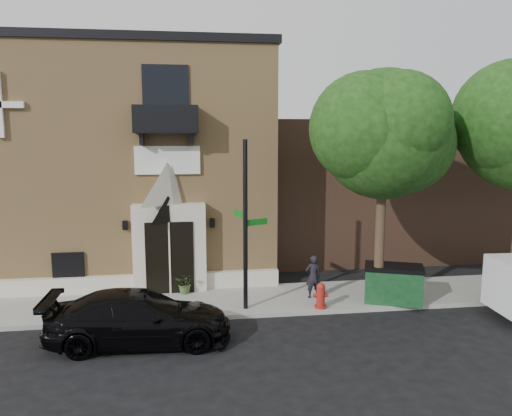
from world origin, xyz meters
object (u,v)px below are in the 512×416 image
(street_sign, at_px, (246,225))
(pedestrian_near, at_px, (313,277))
(black_sedan, at_px, (139,318))
(fire_hydrant, at_px, (321,296))
(dumpster, at_px, (393,283))

(street_sign, xyz_separation_m, pedestrian_near, (2.45, 0.70, -2.02))
(black_sedan, bearing_deg, street_sign, -57.50)
(street_sign, distance_m, fire_hydrant, 3.42)
(fire_hydrant, bearing_deg, pedestrian_near, 89.56)
(pedestrian_near, bearing_deg, dumpster, 159.65)
(pedestrian_near, bearing_deg, black_sedan, 21.28)
(black_sedan, height_order, dumpster, black_sedan)
(fire_hydrant, bearing_deg, black_sedan, -164.10)
(street_sign, height_order, fire_hydrant, street_sign)
(street_sign, bearing_deg, black_sedan, -169.66)
(street_sign, relative_size, dumpster, 2.51)
(street_sign, relative_size, fire_hydrant, 6.46)
(fire_hydrant, bearing_deg, dumpster, 5.71)
(fire_hydrant, bearing_deg, street_sign, 172.21)
(black_sedan, bearing_deg, dumpster, -75.76)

